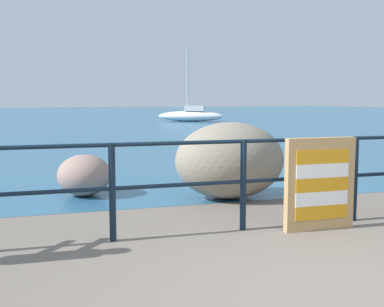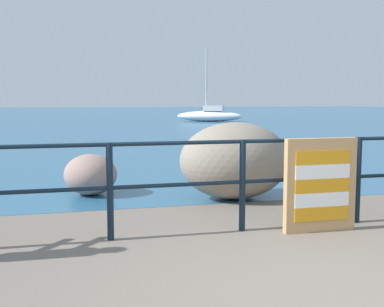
# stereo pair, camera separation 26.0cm
# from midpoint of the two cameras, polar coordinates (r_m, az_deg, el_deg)

# --- Properties ---
(ground_plane) EXTENTS (120.00, 120.00, 0.10)m
(ground_plane) POSITION_cam_midpoint_polar(r_m,az_deg,el_deg) (23.15, -12.42, 2.42)
(ground_plane) COLOR #6B6056
(sea_surface) EXTENTS (120.00, 90.00, 0.01)m
(sea_surface) POSITION_cam_midpoint_polar(r_m,az_deg,el_deg) (51.45, -15.26, 4.46)
(sea_surface) COLOR #285B7F
(sea_surface) RESTS_ON ground_plane
(promenade_railing) EXTENTS (8.82, 0.07, 1.02)m
(promenade_railing) POSITION_cam_midpoint_polar(r_m,az_deg,el_deg) (5.45, 4.65, -2.34)
(promenade_railing) COLOR black
(promenade_railing) RESTS_ON ground_plane
(folded_deckchair_stack) EXTENTS (0.84, 0.10, 1.04)m
(folded_deckchair_stack) POSITION_cam_midpoint_polar(r_m,az_deg,el_deg) (5.61, 13.42, -3.49)
(folded_deckchair_stack) COLOR tan
(folded_deckchair_stack) RESTS_ON ground_plane
(breakwater_boulder_main) EXTENTS (1.65, 1.25, 1.13)m
(breakwater_boulder_main) POSITION_cam_midpoint_polar(r_m,az_deg,el_deg) (7.21, 3.42, -0.81)
(breakwater_boulder_main) COLOR gray
(breakwater_boulder_main) RESTS_ON ground
(breakwater_boulder_left) EXTENTS (0.81, 0.87, 0.63)m
(breakwater_boulder_left) POSITION_cam_midpoint_polar(r_m,az_deg,el_deg) (7.64, -13.43, -2.48)
(breakwater_boulder_left) COLOR gray
(breakwater_boulder_left) RESTS_ON ground
(sailboat) EXTENTS (4.50, 3.20, 4.90)m
(sailboat) POSITION_cam_midpoint_polar(r_m,az_deg,el_deg) (32.78, -0.37, 4.49)
(sailboat) COLOR white
(sailboat) RESTS_ON sea_surface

